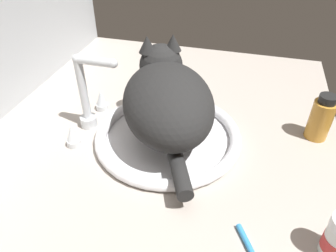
# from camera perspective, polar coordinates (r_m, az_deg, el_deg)

# --- Properties ---
(countertop) EXTENTS (1.20, 0.84, 0.03)m
(countertop) POSITION_cam_1_polar(r_m,az_deg,el_deg) (0.73, -2.74, -5.91)
(countertop) COLOR #ADA399
(countertop) RESTS_ON ground
(sink_basin) EXTENTS (0.34, 0.34, 0.03)m
(sink_basin) POSITION_cam_1_polar(r_m,az_deg,el_deg) (0.75, -0.00, -1.71)
(sink_basin) COLOR white
(sink_basin) RESTS_ON countertop
(faucet) EXTENTS (0.19, 0.11, 0.19)m
(faucet) POSITION_cam_1_polar(r_m,az_deg,el_deg) (0.78, -14.18, 4.40)
(faucet) COLOR silver
(faucet) RESTS_ON countertop
(cat) EXTENTS (0.37, 0.30, 0.19)m
(cat) POSITION_cam_1_polar(r_m,az_deg,el_deg) (0.71, -0.23, 5.20)
(cat) COLOR black
(cat) RESTS_ON sink_basin
(amber_bottle) EXTENTS (0.05, 0.05, 0.11)m
(amber_bottle) POSITION_cam_1_polar(r_m,az_deg,el_deg) (0.81, 25.83, 1.27)
(amber_bottle) COLOR gold
(amber_bottle) RESTS_ON countertop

